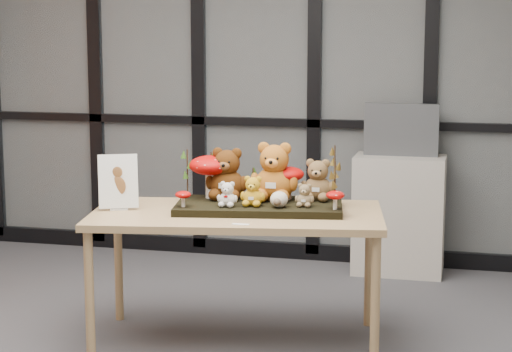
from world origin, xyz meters
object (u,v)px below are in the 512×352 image
(diorama_tray, at_px, (259,207))
(bear_brown_medium, at_px, (227,171))
(plush_cream_hedgehog, at_px, (279,199))
(sign_holder, at_px, (118,184))
(monitor, at_px, (401,130))
(bear_tan_back, at_px, (318,177))
(bear_white_bow, at_px, (228,193))
(mushroom_front_right, at_px, (335,199))
(mushroom_back_right, at_px, (288,181))
(bear_pooh_yellow, at_px, (274,168))
(bear_beige_small, at_px, (305,194))
(mushroom_front_left, at_px, (183,198))
(mushroom_back_left, at_px, (210,175))
(display_table, at_px, (237,224))
(bear_small_yellow, at_px, (253,189))
(cabinet, at_px, (399,215))

(diorama_tray, relative_size, bear_brown_medium, 2.84)
(plush_cream_hedgehog, xyz_separation_m, sign_holder, (-0.91, -0.08, 0.06))
(monitor, bearing_deg, bear_tan_back, -102.95)
(bear_white_bow, height_order, sign_holder, sign_holder)
(bear_brown_medium, relative_size, bear_white_bow, 2.12)
(mushroom_front_right, bearing_deg, mushroom_back_right, 143.61)
(bear_pooh_yellow, relative_size, plush_cream_hedgehog, 3.73)
(bear_pooh_yellow, height_order, sign_holder, bear_pooh_yellow)
(mushroom_front_right, bearing_deg, bear_pooh_yellow, 153.80)
(bear_brown_medium, xyz_separation_m, bear_beige_small, (0.47, -0.12, -0.09))
(mushroom_front_left, bearing_deg, sign_holder, 175.59)
(bear_white_bow, height_order, mushroom_front_right, bear_white_bow)
(bear_tan_back, height_order, bear_beige_small, bear_tan_back)
(bear_brown_medium, xyz_separation_m, mushroom_back_right, (0.34, 0.07, -0.06))
(diorama_tray, bearing_deg, sign_holder, -176.98)
(monitor, bearing_deg, bear_beige_small, -102.59)
(mushroom_back_right, bearing_deg, mushroom_back_left, -171.27)
(diorama_tray, height_order, bear_white_bow, bear_white_bow)
(bear_beige_small, relative_size, mushroom_back_left, 0.52)
(display_table, xyz_separation_m, mushroom_front_left, (-0.27, -0.12, 0.15))
(bear_brown_medium, distance_m, mushroom_front_left, 0.35)
(mushroom_back_left, bearing_deg, bear_tan_back, 8.01)
(display_table, bearing_deg, mushroom_front_left, -165.11)
(bear_brown_medium, height_order, mushroom_front_right, bear_brown_medium)
(display_table, height_order, mushroom_front_left, mushroom_front_left)
(mushroom_back_right, bearing_deg, monitor, 71.14)
(mushroom_front_left, bearing_deg, bear_tan_back, 28.76)
(plush_cream_hedgehog, relative_size, mushroom_front_left, 1.01)
(bear_tan_back, bearing_deg, mushroom_front_right, -70.26)
(bear_white_bow, height_order, mushroom_back_right, mushroom_back_right)
(bear_beige_small, distance_m, plush_cream_hedgehog, 0.14)
(bear_tan_back, height_order, bear_white_bow, bear_tan_back)
(display_table, relative_size, diorama_tray, 1.86)
(bear_brown_medium, relative_size, mushroom_back_right, 1.57)
(diorama_tray, bearing_deg, mushroom_back_left, 155.03)
(bear_small_yellow, height_order, monitor, monitor)
(bear_pooh_yellow, bearing_deg, cabinet, 59.50)
(bear_white_bow, bearing_deg, bear_pooh_yellow, 39.95)
(plush_cream_hedgehog, bearing_deg, display_table, 167.77)
(mushroom_back_left, height_order, monitor, monitor)
(bear_beige_small, bearing_deg, sign_holder, 177.92)
(bear_small_yellow, xyz_separation_m, sign_holder, (-0.76, -0.09, 0.01))
(sign_holder, distance_m, cabinet, 2.34)
(cabinet, bearing_deg, mushroom_back_right, -109.08)
(diorama_tray, relative_size, bear_white_bow, 6.02)
(diorama_tray, height_order, plush_cream_hedgehog, plush_cream_hedgehog)
(bear_beige_small, height_order, mushroom_front_right, bear_beige_small)
(sign_holder, relative_size, monitor, 0.59)
(mushroom_back_right, bearing_deg, bear_pooh_yellow, -148.80)
(bear_small_yellow, relative_size, cabinet, 0.21)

